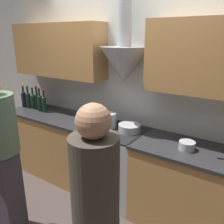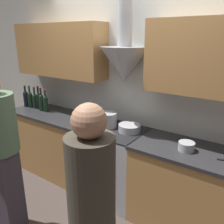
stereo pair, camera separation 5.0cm
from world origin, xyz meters
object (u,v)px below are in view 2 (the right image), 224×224
Objects in this scene: mixing_bowl at (130,128)px; person_foreground_left at (0,151)px; wine_bottle_0 at (26,98)px; wine_bottle_2 at (35,100)px; wine_bottle_4 at (41,101)px; stock_pot at (108,120)px; saucepan at (186,146)px; wine_bottle_1 at (30,99)px; wine_bottle_3 at (39,100)px; wine_bottle_5 at (46,103)px; person_foreground_right at (92,210)px; stove_range at (117,164)px.

person_foreground_left is at bearing -124.20° from mixing_bowl.
wine_bottle_2 is at bearing 7.93° from wine_bottle_0.
wine_bottle_4 reaches higher than stock_pot.
person_foreground_left is (-1.48, -1.05, -0.05)m from saucepan.
wine_bottle_3 is (0.18, 0.02, 0.00)m from wine_bottle_1.
stock_pot is 0.12× the size of person_foreground_left.
wine_bottle_1 is 1.04× the size of wine_bottle_2.
wine_bottle_0 is at bearing -172.07° from wine_bottle_2.
wine_bottle_3 is 1.02× the size of wine_bottle_4.
saucepan is (2.20, -0.05, -0.10)m from wine_bottle_4.
wine_bottle_4 is 1.50m from mixing_bowl.
wine_bottle_3 is at bearing 0.55° from wine_bottle_2.
wine_bottle_5 is at bearing -5.50° from wine_bottle_2.
wine_bottle_2 reaches higher than saucepan.
wine_bottle_2 is at bearing 172.00° from wine_bottle_4.
person_foreground_right reaches higher than stock_pot.
person_foreground_right is (2.06, -1.23, -0.15)m from wine_bottle_3.
mixing_bowl is (1.50, 0.05, -0.10)m from wine_bottle_4.
wine_bottle_0 is at bearing -175.42° from wine_bottle_1.
mixing_bowl is 0.71m from saucepan.
wine_bottle_1 is 0.20× the size of person_foreground_left.
wine_bottle_3 reaches higher than saucepan.
stove_range is at bearing 117.06° from person_foreground_right.
wine_bottle_1 is at bearing -168.48° from wine_bottle_2.
wine_bottle_1 is at bearing 151.59° from person_foreground_right.
wine_bottle_5 is (0.47, -0.00, -0.01)m from wine_bottle_0.
wine_bottle_2 is 0.20× the size of person_foreground_left.
person_foreground_left is (0.72, -1.10, -0.15)m from wine_bottle_4.
saucepan is at bearing -1.25° from wine_bottle_1.
mixing_bowl is at bearing 1.27° from wine_bottle_1.
saucepan is (0.85, -0.05, 0.50)m from stove_range.
stock_pot reaches higher than saucepan.
mixing_bowl is 1.34m from person_foreground_right.
saucepan is (2.29, -0.07, -0.10)m from wine_bottle_3.
wine_bottle_4 is (0.28, -0.01, 0.00)m from wine_bottle_1.
person_foreground_left is (0.82, -1.12, -0.15)m from wine_bottle_3.
wine_bottle_5 reaches higher than stock_pot.
stove_range is 0.57× the size of person_foreground_right.
mixing_bowl is 0.16× the size of person_foreground_right.
stock_pot is (1.48, 0.02, -0.05)m from wine_bottle_1.
wine_bottle_3 is at bearing 164.21° from wine_bottle_4.
wine_bottle_4 reaches higher than wine_bottle_5.
wine_bottle_5 is at bearing -8.38° from wine_bottle_3.
person_foreground_left reaches higher than wine_bottle_3.
person_foreground_right is (0.47, -1.25, -0.06)m from mixing_bowl.
wine_bottle_4 is 1.32m from person_foreground_left.
saucepan is at bearing -1.23° from wine_bottle_5.
wine_bottle_0 is 1.87m from mixing_bowl.
wine_bottle_1 is (-1.63, 0.01, 0.59)m from stove_range.
mixing_bowl is (1.77, 0.04, -0.09)m from wine_bottle_1.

